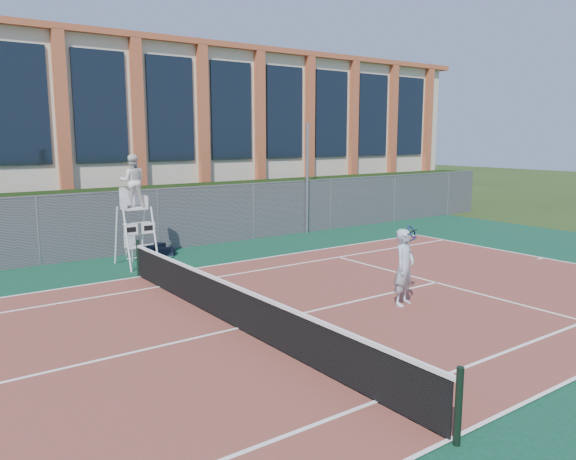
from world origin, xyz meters
TOP-DOWN VIEW (x-y plane):
  - ground at (0.00, 0.00)m, footprint 120.00×120.00m
  - apron at (0.00, 1.00)m, footprint 36.00×20.00m
  - tennis_court at (0.00, 0.00)m, footprint 23.77×10.97m
  - tennis_net at (0.00, 0.00)m, footprint 0.10×11.30m
  - fence at (0.00, 8.80)m, footprint 40.00×0.06m
  - hedge at (0.00, 10.00)m, footprint 40.00×1.40m
  - building at (0.00, 17.95)m, footprint 45.00×10.60m
  - steel_pole at (8.62, 8.70)m, footprint 0.12×0.12m
  - umpire_chair at (0.47, 7.05)m, footprint 0.99×1.52m
  - plastic_chair at (0.66, 7.90)m, footprint 0.50×0.50m
  - sports_bag_near at (1.72, 8.42)m, footprint 0.80×0.66m
  - sports_bag_far at (1.86, 7.95)m, footprint 0.69×0.57m
  - tennis_player at (4.11, -0.88)m, footprint 1.07×0.77m

SIDE VIEW (x-z plane):
  - ground at x=0.00m, z-range 0.00..0.00m
  - apron at x=0.00m, z-range 0.00..0.01m
  - tennis_court at x=0.00m, z-range 0.01..0.03m
  - sports_bag_far at x=1.86m, z-range 0.01..0.27m
  - sports_bag_near at x=1.72m, z-range 0.01..0.33m
  - plastic_chair at x=0.66m, z-range 0.09..0.98m
  - tennis_net at x=0.00m, z-range -0.01..1.09m
  - tennis_player at x=4.11m, z-range 0.03..1.89m
  - fence at x=0.00m, z-range 0.00..2.20m
  - hedge at x=0.00m, z-range 0.00..2.20m
  - steel_pole at x=8.62m, z-range 0.00..4.61m
  - umpire_chair at x=0.47m, z-range 0.82..4.36m
  - building at x=0.00m, z-range 0.03..8.26m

